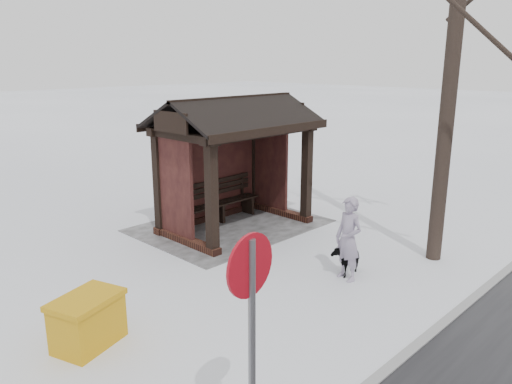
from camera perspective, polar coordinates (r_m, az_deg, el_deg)
ground at (r=11.90m, az=-2.29°, el=-4.10°), size 120.00×120.00×0.00m
kerb at (r=9.02m, az=23.01°, el=-11.69°), size 120.00×0.15×0.06m
trampled_patch at (r=12.03m, az=-2.94°, el=-3.85°), size 4.20×3.20×0.02m
bus_shelter at (r=11.50m, az=-2.95°, el=6.34°), size 3.60×2.40×3.09m
pedestrian at (r=9.09m, az=10.52°, el=-5.30°), size 0.46×0.62×1.54m
dog at (r=9.50m, az=10.32°, el=-7.47°), size 0.72×0.39×0.59m
grit_bin at (r=7.49m, az=-18.68°, el=-13.77°), size 1.11×0.92×0.73m
road_sign at (r=4.65m, az=-0.63°, el=-12.57°), size 0.61×0.11×2.39m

